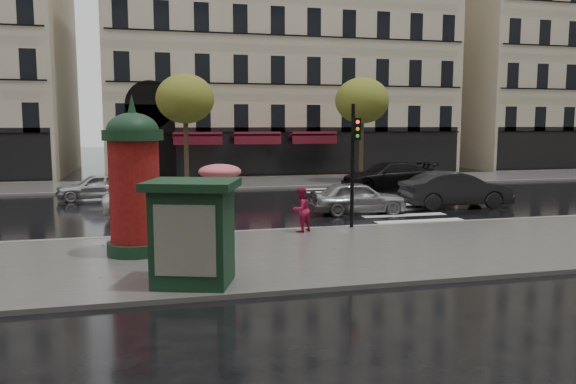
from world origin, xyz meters
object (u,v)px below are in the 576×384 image
object	(u,v)px
car_darkgrey	(456,190)
car_white	(164,200)
woman_umbrella	(220,189)
morris_column	(134,178)
newsstand	(193,231)
man_burgundy	(182,222)
car_silver	(358,197)
woman_red	(301,209)
traffic_light	(354,153)
car_far_silver	(97,187)
car_black	(387,176)

from	to	relation	value
car_darkgrey	car_white	bearing A→B (deg)	89.02
car_darkgrey	woman_umbrella	bearing A→B (deg)	118.39
woman_umbrella	morris_column	xyz separation A→B (m)	(-2.49, -0.88, 0.47)
woman_umbrella	newsstand	bearing A→B (deg)	-105.02
man_burgundy	car_darkgrey	size ratio (longest dim) A/B	0.33
car_silver	woman_red	bearing A→B (deg)	140.37
woman_umbrella	car_darkgrey	xyz separation A→B (m)	(11.26, 5.56, -0.96)
woman_umbrella	woman_red	bearing A→B (deg)	21.07
traffic_light	car_white	xyz separation A→B (m)	(-6.35, 4.84, -2.07)
woman_red	car_white	world-z (taller)	woman_red
morris_column	car_white	size ratio (longest dim) A/B	0.93
woman_red	woman_umbrella	bearing A→B (deg)	-11.52
traffic_light	car_far_silver	xyz separation A→B (m)	(-9.45, 10.77, -2.08)
car_silver	car_darkgrey	world-z (taller)	car_darkgrey
morris_column	car_darkgrey	world-z (taller)	morris_column
woman_umbrella	newsstand	world-z (taller)	woman_umbrella
woman_red	car_darkgrey	distance (m)	9.53
woman_umbrella	car_far_silver	world-z (taller)	woman_umbrella
traffic_light	car_silver	distance (m)	4.38
traffic_light	car_darkgrey	xyz separation A→B (m)	(6.45, 4.15, -1.92)
man_burgundy	newsstand	bearing A→B (deg)	74.33
newsstand	car_far_silver	bearing A→B (deg)	101.91
morris_column	traffic_light	bearing A→B (deg)	17.43
woman_red	traffic_light	xyz separation A→B (m)	(1.97, 0.32, 1.85)
woman_red	traffic_light	distance (m)	2.73
car_white	car_silver	bearing A→B (deg)	-95.53
woman_umbrella	man_burgundy	world-z (taller)	woman_umbrella
man_burgundy	woman_umbrella	bearing A→B (deg)	-166.36
man_burgundy	car_white	xyz separation A→B (m)	(-0.32, 6.96, -0.26)
woman_umbrella	traffic_light	size ratio (longest dim) A/B	0.58
man_burgundy	morris_column	bearing A→B (deg)	-8.74
newsstand	car_white	world-z (taller)	newsstand
woman_umbrella	car_black	world-z (taller)	woman_umbrella
woman_red	morris_column	distance (m)	5.85
woman_umbrella	car_black	distance (m)	16.95
woman_umbrella	woman_red	xyz separation A→B (m)	(2.84, 1.10, -0.89)
morris_column	car_silver	bearing A→B (deg)	33.46
car_far_silver	morris_column	bearing A→B (deg)	1.68
newsstand	car_silver	world-z (taller)	newsstand
woman_red	morris_column	size ratio (longest dim) A/B	0.34
morris_column	woman_red	bearing A→B (deg)	20.34
car_white	car_black	distance (m)	14.23
woman_umbrella	morris_column	world-z (taller)	morris_column
car_white	car_far_silver	xyz separation A→B (m)	(-3.10, 5.93, -0.01)
car_white	car_black	xyz separation A→B (m)	(12.67, 6.48, 0.13)
woman_red	traffic_light	size ratio (longest dim) A/B	0.35
car_black	car_white	bearing A→B (deg)	-64.53
car_far_silver	woman_red	bearing A→B (deg)	26.34
car_black	car_far_silver	bearing A→B (deg)	-89.62
woman_umbrella	car_silver	xyz separation A→B (m)	(6.35, 4.96, -1.08)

